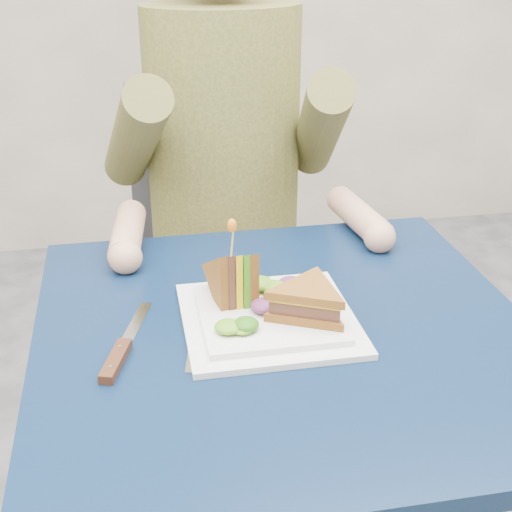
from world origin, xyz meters
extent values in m
cube|color=black|center=(0.00, 0.00, 0.71)|extent=(0.75, 0.75, 0.03)
cylinder|color=#595B5E|center=(-0.32, 0.32, 0.35)|extent=(0.04, 0.04, 0.70)
cylinder|color=#595B5E|center=(0.32, 0.32, 0.35)|extent=(0.04, 0.04, 0.70)
cube|color=#47474C|center=(0.00, 0.65, 0.45)|extent=(0.42, 0.40, 0.04)
cube|color=#47474C|center=(0.00, 0.83, 0.70)|extent=(0.42, 0.03, 0.46)
cylinder|color=#47474C|center=(-0.18, 0.48, 0.21)|extent=(0.02, 0.02, 0.43)
cylinder|color=#47474C|center=(0.18, 0.48, 0.21)|extent=(0.02, 0.02, 0.43)
cylinder|color=#47474C|center=(-0.18, 0.82, 0.21)|extent=(0.02, 0.02, 0.43)
cylinder|color=#47474C|center=(0.18, 0.82, 0.21)|extent=(0.02, 0.02, 0.43)
cylinder|color=brown|center=(0.00, 0.63, 0.87)|extent=(0.34, 0.34, 0.52)
cylinder|color=brown|center=(-0.20, 0.54, 0.89)|extent=(0.15, 0.39, 0.31)
cylinder|color=tan|center=(-0.23, 0.34, 0.76)|extent=(0.08, 0.20, 0.06)
sphere|color=tan|center=(-0.23, 0.24, 0.76)|extent=(0.06, 0.06, 0.06)
cylinder|color=brown|center=(0.20, 0.54, 0.89)|extent=(0.15, 0.39, 0.31)
cylinder|color=tan|center=(0.23, 0.34, 0.76)|extent=(0.08, 0.20, 0.06)
sphere|color=tan|center=(0.23, 0.24, 0.76)|extent=(0.06, 0.06, 0.06)
cube|color=white|center=(-0.02, 0.02, 0.73)|extent=(0.26, 0.26, 0.01)
cube|color=white|center=(-0.02, 0.02, 0.74)|extent=(0.21, 0.21, 0.01)
cube|color=silver|center=(-0.15, -0.04, 0.73)|extent=(0.03, 0.12, 0.00)
cube|color=silver|center=(-0.13, 0.04, 0.73)|extent=(0.03, 0.03, 0.00)
cube|color=silver|center=(-0.13, 0.07, 0.73)|extent=(0.01, 0.03, 0.00)
cube|color=silver|center=(-0.13, 0.07, 0.73)|extent=(0.01, 0.03, 0.00)
cube|color=silver|center=(-0.12, 0.07, 0.73)|extent=(0.01, 0.03, 0.00)
cube|color=silver|center=(-0.12, 0.06, 0.73)|extent=(0.01, 0.03, 0.00)
cube|color=silver|center=(-0.22, 0.05, 0.73)|extent=(0.06, 0.14, 0.00)
cube|color=black|center=(-0.25, -0.05, 0.74)|extent=(0.05, 0.10, 0.01)
cylinder|color=silver|center=(-0.25, -0.03, 0.74)|extent=(0.01, 0.01, 0.00)
cylinder|color=silver|center=(-0.26, -0.08, 0.74)|extent=(0.01, 0.01, 0.00)
cylinder|color=tan|center=(-0.07, 0.07, 0.85)|extent=(0.01, 0.01, 0.06)
ellipsoid|color=orange|center=(-0.07, 0.07, 0.88)|extent=(0.01, 0.01, 0.02)
torus|color=#9E4C7A|center=(-0.01, 0.03, 0.77)|extent=(0.04, 0.04, 0.02)
camera|label=1|loc=(-0.22, -0.90, 1.29)|focal=50.00mm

